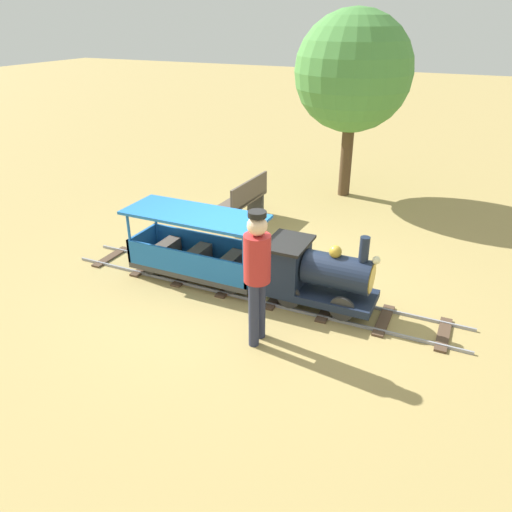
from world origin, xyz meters
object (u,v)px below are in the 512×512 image
Objects in this scene: park_bench at (243,201)px; oak_tree_near at (353,72)px; conductor_person at (257,268)px; passenger_car at (197,252)px; locomotive at (315,273)px.

oak_tree_near reaches higher than park_bench.
oak_tree_near reaches higher than conductor_person.
passenger_car reaches higher than park_bench.
locomotive is 3.04m from park_bench.
conductor_person reaches higher than locomotive.
park_bench is at bearing -136.32° from locomotive.
passenger_car is 1.23× the size of conductor_person.
park_bench is at bearing -151.44° from conductor_person.
conductor_person reaches higher than passenger_car.
passenger_car is 1.52× the size of park_bench.
conductor_person is (1.02, -0.35, 0.47)m from locomotive.
conductor_person is (1.02, 1.41, 0.53)m from passenger_car.
passenger_car is (0.00, -1.76, -0.06)m from locomotive.
park_bench is 3.30m from oak_tree_near.
passenger_car is at bearing -90.00° from locomotive.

